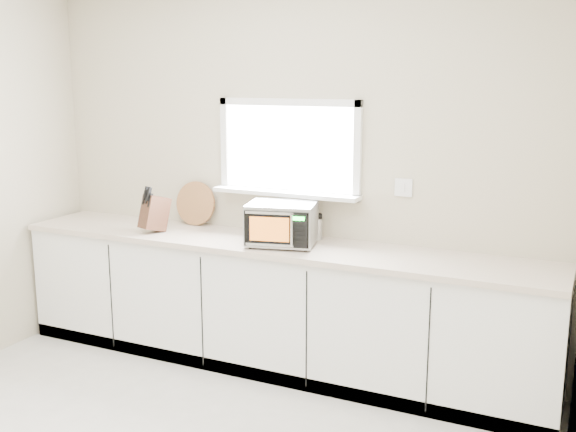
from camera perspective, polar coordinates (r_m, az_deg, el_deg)
The scene contains 7 objects.
back_wall at distance 4.89m, azimuth 0.16°, elevation 3.62°, with size 4.00×0.17×2.70m.
cabinets at distance 4.85m, azimuth -1.35°, elevation -7.69°, with size 3.92×0.60×0.88m, color white.
countertop at distance 4.71m, azimuth -1.43°, elevation -2.44°, with size 3.92×0.64×0.04m, color beige.
microwave at distance 4.58m, azimuth -0.53°, elevation -0.63°, with size 0.52×0.45×0.29m.
knife_block at distance 5.07m, azimuth -11.24°, elevation 0.31°, with size 0.19×0.27×0.35m.
cutting_board at distance 5.26m, azimuth -7.83°, elevation 1.07°, with size 0.34×0.34×0.02m, color olive.
coffee_grinder at distance 4.77m, azimuth 2.28°, elevation -0.89°, with size 0.13×0.13×0.19m.
Camera 1 is at (2.05, -2.39, 2.06)m, focal length 42.00 mm.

